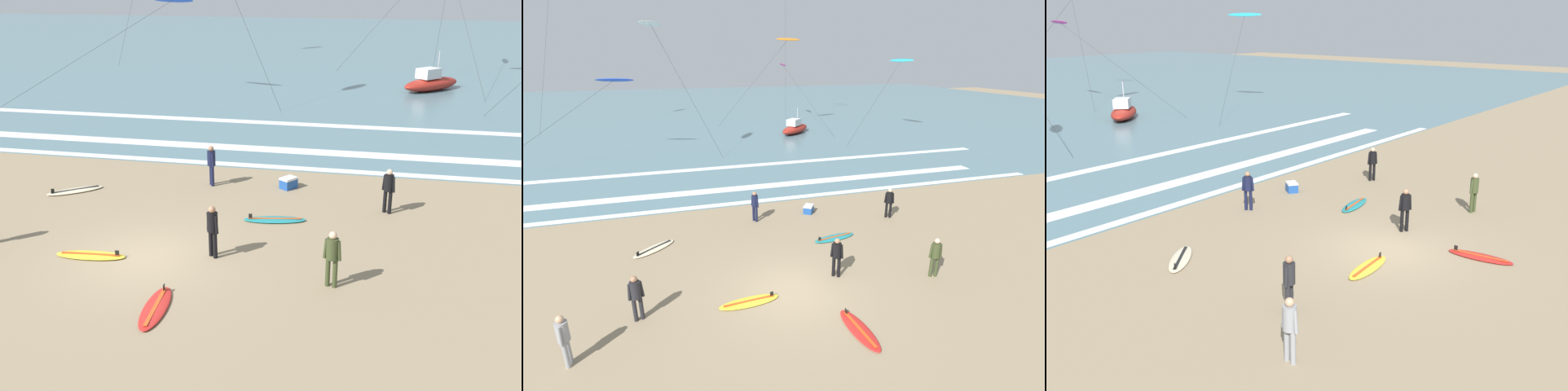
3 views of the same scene
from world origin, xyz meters
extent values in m
plane|color=#937F60|center=(0.00, 0.00, 0.00)|extent=(160.00, 160.00, 0.00)
cube|color=white|center=(0.33, 9.29, 0.01)|extent=(40.19, 0.53, 0.01)
cube|color=white|center=(-1.27, 11.89, 0.01)|extent=(38.13, 0.97, 0.01)
cube|color=white|center=(-1.08, 17.14, 0.01)|extent=(47.10, 0.77, 0.01)
cylinder|color=black|center=(6.99, 4.92, 0.41)|extent=(0.13, 0.13, 0.82)
cylinder|color=black|center=(6.81, 5.02, 0.41)|extent=(0.13, 0.13, 0.82)
cylinder|color=black|center=(6.90, 4.97, 1.11)|extent=(0.32, 0.32, 0.58)
cylinder|color=black|center=(7.06, 4.87, 1.08)|extent=(0.16, 0.14, 0.56)
cylinder|color=black|center=(6.74, 5.06, 1.08)|extent=(0.16, 0.14, 0.56)
sphere|color=#DBB28E|center=(6.90, 4.97, 1.49)|extent=(0.21, 0.21, 0.21)
cylinder|color=#232328|center=(-5.28, -0.16, 0.41)|extent=(0.13, 0.13, 0.82)
cylinder|color=#232328|center=(-5.09, -0.11, 0.41)|extent=(0.13, 0.13, 0.82)
cylinder|color=#232328|center=(-5.18, -0.14, 1.11)|extent=(0.32, 0.32, 0.58)
cylinder|color=#232328|center=(-5.36, -0.19, 1.08)|extent=(0.15, 0.12, 0.56)
cylinder|color=#232328|center=(-5.00, -0.09, 1.08)|extent=(0.15, 0.12, 0.56)
sphere|color=#9E7051|center=(-5.18, -0.14, 1.49)|extent=(0.21, 0.21, 0.21)
cylinder|color=#141938|center=(0.08, 6.60, 0.41)|extent=(0.13, 0.13, 0.82)
cylinder|color=#141938|center=(0.18, 6.43, 0.41)|extent=(0.13, 0.13, 0.82)
cylinder|color=#141938|center=(0.13, 6.52, 1.11)|extent=(0.32, 0.32, 0.58)
cylinder|color=#141938|center=(0.03, 6.67, 1.08)|extent=(0.15, 0.16, 0.56)
cylinder|color=#141938|center=(0.23, 6.36, 1.08)|extent=(0.15, 0.16, 0.56)
sphere|color=#9E7051|center=(0.13, 6.52, 1.49)|extent=(0.21, 0.21, 0.21)
cylinder|color=gray|center=(-6.91, -1.52, 0.41)|extent=(0.13, 0.13, 0.82)
cylinder|color=gray|center=(-6.93, -1.72, 0.41)|extent=(0.13, 0.13, 0.82)
cylinder|color=gray|center=(-6.92, -1.62, 1.11)|extent=(0.32, 0.32, 0.58)
cylinder|color=gray|center=(-6.90, -1.44, 1.08)|extent=(0.10, 0.14, 0.56)
cylinder|color=gray|center=(-6.94, -1.81, 1.08)|extent=(0.10, 0.14, 0.56)
sphere|color=tan|center=(-6.92, -1.62, 1.49)|extent=(0.21, 0.21, 0.21)
cylinder|color=#384223|center=(5.57, -0.65, 0.41)|extent=(0.13, 0.13, 0.82)
cylinder|color=#384223|center=(5.38, -0.61, 0.41)|extent=(0.13, 0.13, 0.82)
cylinder|color=#384223|center=(5.48, -0.63, 1.11)|extent=(0.32, 0.32, 0.58)
cylinder|color=#384223|center=(5.66, -0.67, 1.08)|extent=(0.15, 0.12, 0.56)
cylinder|color=#384223|center=(5.29, -0.59, 1.08)|extent=(0.15, 0.12, 0.56)
sphere|color=#DBB28E|center=(5.48, -0.63, 1.49)|extent=(0.21, 0.21, 0.21)
cylinder|color=black|center=(1.83, 0.50, 0.41)|extent=(0.13, 0.13, 0.82)
cylinder|color=black|center=(2.00, 0.38, 0.41)|extent=(0.13, 0.13, 0.82)
cylinder|color=black|center=(1.91, 0.44, 1.11)|extent=(0.32, 0.32, 0.58)
cylinder|color=black|center=(1.76, 0.55, 1.08)|extent=(0.16, 0.15, 0.56)
cylinder|color=black|center=(2.07, 0.33, 1.08)|extent=(0.16, 0.15, 0.56)
sphere|color=#9E7051|center=(1.91, 0.44, 1.49)|extent=(0.21, 0.21, 0.21)
ellipsoid|color=red|center=(1.31, -2.68, 0.04)|extent=(0.78, 2.14, 0.09)
cube|color=#D84C19|center=(1.31, -2.68, 0.09)|extent=(0.26, 1.79, 0.01)
cube|color=black|center=(1.24, -1.86, 0.17)|extent=(0.03, 0.12, 0.16)
ellipsoid|color=yellow|center=(-1.63, -0.29, 0.04)|extent=(2.14, 0.77, 0.09)
cube|color=#D84C19|center=(-1.63, -0.29, 0.09)|extent=(1.79, 0.24, 0.01)
cube|color=black|center=(-0.82, -0.22, 0.17)|extent=(0.12, 0.03, 0.16)
ellipsoid|color=teal|center=(3.20, 3.47, 0.04)|extent=(2.17, 0.97, 0.09)
cube|color=#D84C19|center=(3.20, 3.47, 0.09)|extent=(1.77, 0.43, 0.01)
cube|color=black|center=(2.40, 3.32, 0.17)|extent=(0.12, 0.04, 0.16)
ellipsoid|color=beige|center=(-4.80, 4.74, 0.04)|extent=(2.01, 1.79, 0.09)
cube|color=black|center=(-4.80, 4.74, 0.09)|extent=(1.45, 1.20, 0.01)
cube|color=black|center=(-5.44, 4.23, 0.17)|extent=(0.10, 0.09, 0.16)
cylinder|color=#333333|center=(10.98, 36.58, 8.72)|extent=(1.79, 6.04, 17.45)
ellipsoid|color=#23A8C6|center=(21.10, 27.01, 7.63)|extent=(1.76, 3.28, 0.43)
cylinder|color=#333333|center=(16.71, 24.13, 3.81)|extent=(8.80, 5.78, 7.65)
ellipsoid|color=#CC2384|center=(11.79, 40.52, 7.00)|extent=(1.21, 3.28, 0.43)
cylinder|color=#333333|center=(12.42, 33.09, 3.50)|extent=(1.28, 14.86, 7.02)
ellipsoid|color=maroon|center=(9.80, 29.07, 0.45)|extent=(4.80, 4.95, 0.90)
cube|color=silver|center=(9.52, 28.78, 1.25)|extent=(1.83, 1.85, 0.70)
cylinder|color=#B2B2B2|center=(10.21, 29.50, 1.80)|extent=(0.08, 0.08, 1.80)
cube|color=#1E4C9E|center=(3.14, 6.77, 0.18)|extent=(0.71, 0.74, 0.36)
cube|color=silver|center=(3.14, 6.77, 0.40)|extent=(0.72, 0.76, 0.08)
camera|label=1|loc=(6.47, -14.72, 7.86)|focal=40.93mm
camera|label=2|loc=(-3.74, -11.33, 7.94)|focal=26.57mm
camera|label=3|loc=(-15.37, -8.85, 7.40)|focal=39.28mm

